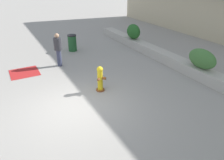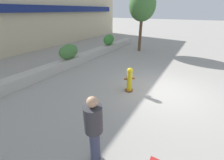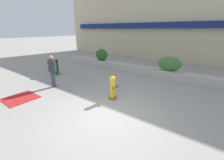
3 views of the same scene
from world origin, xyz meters
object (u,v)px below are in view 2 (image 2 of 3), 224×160
at_px(fire_hydrant, 129,79).
at_px(street_tree, 142,6).
at_px(hedge_bush_1, 69,51).
at_px(hedge_bush_2, 109,40).
at_px(pedestrian, 94,127).

relative_size(fire_hydrant, street_tree, 0.22).
xyz_separation_m(hedge_bush_1, fire_hydrant, (-1.06, -4.60, -0.39)).
relative_size(hedge_bush_2, pedestrian, 0.81).
relative_size(hedge_bush_1, fire_hydrant, 1.35).
relative_size(street_tree, pedestrian, 2.78).
distance_m(hedge_bush_1, pedestrian, 6.99).
bearing_deg(fire_hydrant, pedestrian, -168.26).
distance_m(hedge_bush_2, fire_hydrant, 7.40).
distance_m(fire_hydrant, pedestrian, 3.57).
relative_size(fire_hydrant, pedestrian, 0.62).
xyz_separation_m(hedge_bush_2, street_tree, (1.30, -2.32, 2.63)).
height_order(hedge_bush_2, street_tree, street_tree).
xyz_separation_m(fire_hydrant, street_tree, (7.08, 2.28, 3.02)).
distance_m(street_tree, pedestrian, 11.27).
bearing_deg(pedestrian, hedge_bush_1, 49.62).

